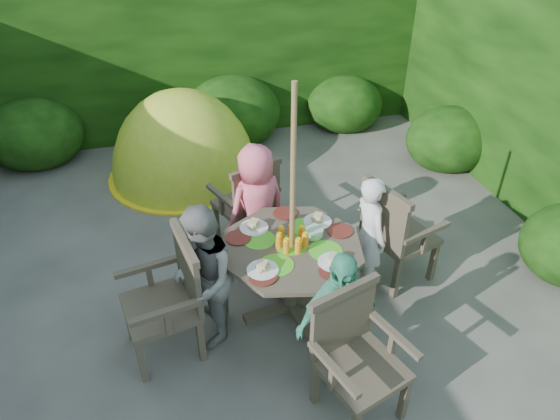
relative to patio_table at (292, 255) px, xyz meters
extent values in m
plane|color=#47453F|center=(-0.46, 0.40, -0.63)|extent=(60.00, 60.00, 0.00)
cube|color=black|center=(-0.46, 4.40, 0.62)|extent=(9.00, 1.00, 2.50)
cylinder|color=#3C3327|center=(0.00, 0.00, -0.28)|extent=(0.12, 0.12, 0.70)
cube|color=#3C3327|center=(0.00, 0.00, -0.60)|extent=(0.94, 0.26, 0.06)
cube|color=#3C3327|center=(0.00, 0.00, -0.60)|extent=(0.26, 0.94, 0.06)
cylinder|color=#3C3327|center=(0.00, 0.00, 0.10)|extent=(1.48, 1.48, 0.04)
cylinder|color=#4CC722|center=(-0.20, -0.22, 0.12)|extent=(0.29, 0.29, 0.00)
cylinder|color=#4CC722|center=(0.25, -0.15, 0.12)|extent=(0.29, 0.29, 0.00)
cylinder|color=#4CC722|center=(-0.26, 0.14, 0.12)|extent=(0.29, 0.29, 0.00)
cylinder|color=#4CC722|center=(0.19, 0.22, 0.12)|extent=(0.29, 0.29, 0.00)
cylinder|color=#4CC722|center=(0.00, 0.00, 0.12)|extent=(0.29, 0.29, 0.00)
cylinder|color=white|center=(0.32, 0.26, 0.13)|extent=(0.26, 0.26, 0.01)
cylinder|color=white|center=(-0.27, 0.32, 0.13)|extent=(0.26, 0.26, 0.01)
cylinder|color=white|center=(-0.32, -0.27, 0.13)|extent=(0.26, 0.26, 0.01)
cylinder|color=white|center=(0.26, -0.32, 0.13)|extent=(0.26, 0.26, 0.01)
cylinder|color=#A9220B|center=(0.47, 0.08, 0.13)|extent=(0.23, 0.23, 0.01)
cylinder|color=#A9220B|center=(0.07, 0.47, 0.13)|extent=(0.23, 0.23, 0.01)
cylinder|color=#A9220B|center=(-0.43, 0.21, 0.13)|extent=(0.23, 0.23, 0.01)
cylinder|color=#A9220B|center=(-0.34, -0.34, 0.13)|extent=(0.23, 0.23, 0.01)
cylinder|color=#A9220B|center=(0.22, -0.42, 0.13)|extent=(0.23, 0.23, 0.01)
cylinder|color=#4EB846|center=(0.21, 0.09, 0.15)|extent=(0.19, 0.19, 0.06)
cylinder|color=brown|center=(0.00, 0.00, 0.47)|extent=(0.05, 0.05, 2.20)
cube|color=#3C3327|center=(1.16, 0.19, -0.15)|extent=(0.70, 0.72, 0.06)
cube|color=#3C3327|center=(1.47, 0.03, -0.40)|extent=(0.07, 0.07, 0.47)
cube|color=#3C3327|center=(1.32, 0.50, -0.40)|extent=(0.07, 0.07, 0.47)
cube|color=#3C3327|center=(1.00, -0.11, -0.40)|extent=(0.07, 0.07, 0.47)
cube|color=#3C3327|center=(0.85, 0.36, -0.40)|extent=(0.07, 0.07, 0.47)
cube|color=#3C3327|center=(0.90, 0.12, 0.15)|extent=(0.21, 0.57, 0.56)
cube|color=#3C3327|center=(1.24, -0.08, 0.07)|extent=(0.55, 0.22, 0.04)
cube|color=#3C3327|center=(1.07, 0.47, 0.07)|extent=(0.55, 0.22, 0.04)
cube|color=#3C3327|center=(-1.17, -0.20, -0.15)|extent=(0.65, 0.67, 0.06)
cube|color=#3C3327|center=(-1.45, 0.00, -0.40)|extent=(0.06, 0.06, 0.47)
cube|color=#3C3327|center=(-1.36, -0.48, -0.40)|extent=(0.06, 0.06, 0.47)
cube|color=#3C3327|center=(-0.97, 0.09, -0.40)|extent=(0.06, 0.06, 0.47)
cube|color=#3C3327|center=(-0.88, -0.39, -0.40)|extent=(0.06, 0.06, 0.47)
cube|color=#3C3327|center=(-0.91, -0.15, 0.15)|extent=(0.15, 0.57, 0.55)
cube|color=#3C3327|center=(-1.22, 0.09, 0.07)|extent=(0.55, 0.16, 0.04)
cube|color=#3C3327|center=(-1.11, -0.48, 0.07)|extent=(0.55, 0.16, 0.04)
cube|color=#3C3327|center=(-0.20, 1.16, -0.18)|extent=(0.70, 0.69, 0.05)
cube|color=#3C3327|center=(-0.07, 1.46, -0.41)|extent=(0.07, 0.07, 0.44)
cube|color=#3C3327|center=(-0.50, 1.29, -0.41)|extent=(0.07, 0.07, 0.44)
cube|color=#3C3327|center=(0.10, 1.03, -0.41)|extent=(0.07, 0.07, 0.44)
cube|color=#3C3327|center=(-0.33, 0.86, -0.41)|extent=(0.07, 0.07, 0.44)
cube|color=#3C3327|center=(-0.11, 0.93, 0.11)|extent=(0.52, 0.24, 0.53)
cube|color=#3C3327|center=(0.05, 1.26, 0.03)|extent=(0.24, 0.51, 0.04)
cube|color=#3C3327|center=(-0.45, 1.06, 0.03)|extent=(0.24, 0.51, 0.04)
cube|color=#3C3327|center=(0.19, -1.17, -0.18)|extent=(0.68, 0.67, 0.05)
cube|color=#3C3327|center=(0.48, -1.31, -0.41)|extent=(0.07, 0.07, 0.44)
cube|color=#3C3327|center=(-0.10, -1.02, -0.41)|extent=(0.07, 0.07, 0.44)
cube|color=#3C3327|center=(0.34, -0.87, -0.41)|extent=(0.07, 0.07, 0.44)
cube|color=#3C3327|center=(0.11, -0.92, 0.11)|extent=(0.53, 0.21, 0.53)
cube|color=#3C3327|center=(-0.07, -1.25, 0.04)|extent=(0.21, 0.52, 0.04)
cube|color=#3C3327|center=(0.45, -1.08, 0.04)|extent=(0.21, 0.52, 0.04)
imported|color=silver|center=(0.78, 0.13, -0.02)|extent=(0.34, 0.47, 1.22)
imported|color=gray|center=(-0.79, -0.13, 0.03)|extent=(0.58, 0.71, 1.32)
imported|color=#F86680|center=(-0.14, 0.79, 0.03)|extent=(0.75, 0.62, 1.32)
imported|color=#4DB48D|center=(0.13, -0.79, -0.02)|extent=(0.77, 0.48, 1.23)
ellipsoid|color=#A1C325|center=(-0.70, 2.80, -0.63)|extent=(2.38, 2.38, 2.34)
ellipsoid|color=black|center=(-0.51, 2.17, -0.63)|extent=(0.73, 0.52, 0.80)
cylinder|color=yellow|center=(-0.70, 2.80, -0.62)|extent=(2.05, 2.05, 0.03)
camera|label=1|loc=(-0.97, -3.25, 2.78)|focal=32.00mm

